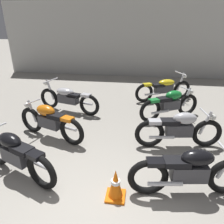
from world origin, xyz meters
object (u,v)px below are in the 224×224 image
Objects in this scene: motorcycle_left_row_2 at (68,98)px; motorcycle_right_row_2 at (170,104)px; motorcycle_left_row_0 at (15,154)px; motorcycle_left_row_1 at (50,121)px; motorcycle_right_row_3 at (164,88)px; motorcycle_right_row_0 at (190,171)px; motorcycle_right_row_1 at (179,129)px; traffic_cone at (116,185)px.

motorcycle_right_row_2 is at bearing -1.25° from motorcycle_left_row_2.
motorcycle_left_row_0 is at bearing -135.64° from motorcycle_right_row_2.
motorcycle_left_row_1 is at bearing -152.18° from motorcycle_right_row_2.
motorcycle_right_row_0 is at bearing -89.42° from motorcycle_right_row_3.
motorcycle_right_row_1 is at bearing 24.85° from motorcycle_left_row_0.
motorcycle_right_row_0 is 1.47m from motorcycle_right_row_1.
motorcycle_right_row_0 is 3.64× the size of traffic_cone.
motorcycle_right_row_2 is 3.48m from traffic_cone.
motorcycle_right_row_1 is 2.12m from traffic_cone.
traffic_cone is at bearing -102.95° from motorcycle_right_row_3.
motorcycle_left_row_0 is at bearing 179.21° from motorcycle_right_row_0.
motorcycle_left_row_1 is at bearing 154.29° from motorcycle_right_row_0.
motorcycle_left_row_0 is 4.26m from motorcycle_right_row_2.
motorcycle_left_row_2 is at bearing 152.84° from motorcycle_right_row_1.
motorcycle_left_row_1 and motorcycle_right_row_1 have the same top height.
motorcycle_right_row_3 is (-0.05, 4.60, -0.01)m from motorcycle_right_row_0.
traffic_cone is (-1.21, -1.73, -0.20)m from motorcycle_right_row_1.
motorcycle_right_row_3 is (-0.06, 1.58, -0.01)m from motorcycle_right_row_2.
motorcycle_right_row_3 is (-0.09, 3.13, -0.01)m from motorcycle_right_row_1.
motorcycle_left_row_0 is at bearing -155.15° from motorcycle_right_row_1.
motorcycle_left_row_1 is 0.96× the size of motorcycle_right_row_0.
motorcycle_right_row_3 is at bearing 26.30° from motorcycle_left_row_2.
motorcycle_right_row_0 is at bearing -0.79° from motorcycle_left_row_0.
motorcycle_left_row_2 is at bearing 91.33° from motorcycle_left_row_0.
motorcycle_left_row_0 is 5.45m from motorcycle_right_row_3.
motorcycle_right_row_3 is at bearing 77.05° from traffic_cone.
motorcycle_right_row_2 is (3.11, -0.07, 0.01)m from motorcycle_left_row_2.
motorcycle_right_row_0 is 1.00× the size of motorcycle_right_row_1.
motorcycle_left_row_2 and motorcycle_right_row_3 have the same top height.
motorcycle_left_row_2 is at bearing 94.12° from motorcycle_left_row_1.
motorcycle_left_row_1 is 3.49× the size of traffic_cone.
motorcycle_left_row_1 is (0.05, 1.40, 0.00)m from motorcycle_left_row_0.
motorcycle_left_row_2 is at bearing 135.17° from motorcycle_right_row_0.
motorcycle_right_row_1 is (3.03, 0.03, 0.00)m from motorcycle_left_row_1.
motorcycle_right_row_2 is at bearing 91.40° from motorcycle_right_row_1.
motorcycle_right_row_0 and motorcycle_right_row_1 have the same top height.
motorcycle_left_row_2 is (-0.07, 3.04, -0.01)m from motorcycle_left_row_0.
motorcycle_right_row_0 is at bearing -25.71° from motorcycle_left_row_1.
motorcycle_left_row_1 is at bearing 88.03° from motorcycle_left_row_0.
motorcycle_right_row_3 is 3.75× the size of traffic_cone.
motorcycle_left_row_0 and motorcycle_right_row_0 have the same top height.
motorcycle_right_row_3 reaches higher than motorcycle_right_row_2.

